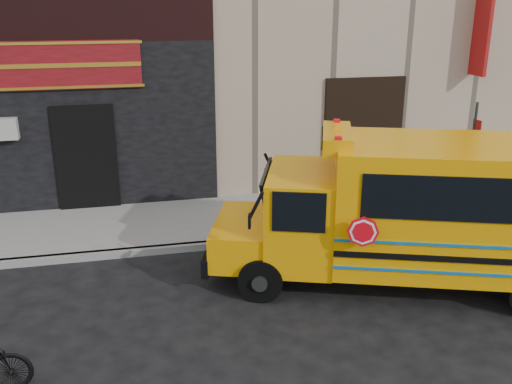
{
  "coord_description": "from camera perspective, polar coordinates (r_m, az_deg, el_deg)",
  "views": [
    {
      "loc": [
        -2.06,
        -8.58,
        5.16
      ],
      "look_at": [
        0.25,
        1.85,
        1.48
      ],
      "focal_mm": 40.0,
      "sensor_mm": 36.0,
      "label": 1
    }
  ],
  "objects": [
    {
      "name": "sidewalk",
      "position": [
        13.81,
        -3.04,
        -2.6
      ],
      "size": [
        40.0,
        3.0,
        0.15
      ],
      "primitive_type": "cube",
      "color": "gray",
      "rests_on": "ground"
    },
    {
      "name": "school_bus",
      "position": [
        10.74,
        16.24,
        -1.63
      ],
      "size": [
        7.22,
        4.27,
        2.92
      ],
      "color": "black",
      "rests_on": "ground"
    },
    {
      "name": "curb",
      "position": [
        12.45,
        -1.88,
        -5.08
      ],
      "size": [
        40.0,
        0.2,
        0.15
      ],
      "primitive_type": "cube",
      "color": "gray",
      "rests_on": "ground"
    },
    {
      "name": "sign_pole",
      "position": [
        13.66,
        20.66,
        2.88
      ],
      "size": [
        0.07,
        0.26,
        2.98
      ],
      "color": "#373D39",
      "rests_on": "ground"
    },
    {
      "name": "ground",
      "position": [
        10.22,
        0.88,
        -11.3
      ],
      "size": [
        120.0,
        120.0,
        0.0
      ],
      "primitive_type": "plane",
      "color": "black",
      "rests_on": "ground"
    }
  ]
}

